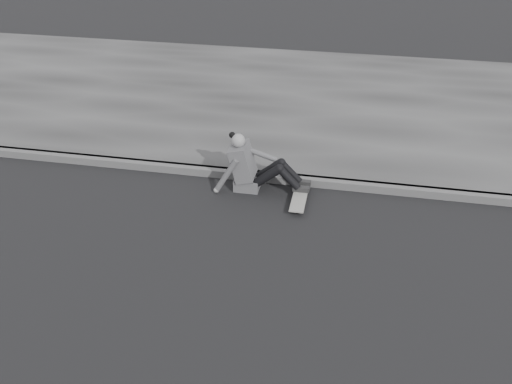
% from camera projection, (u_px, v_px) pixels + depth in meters
% --- Properties ---
extents(ground, '(80.00, 80.00, 0.00)m').
position_uv_depth(ground, '(328.00, 307.00, 6.24)').
color(ground, black).
rests_on(ground, ground).
extents(curb, '(24.00, 0.16, 0.12)m').
position_uv_depth(curb, '(343.00, 184.00, 8.37)').
color(curb, '#515151').
rests_on(curb, ground).
extents(sidewalk, '(24.00, 6.00, 0.12)m').
position_uv_depth(sidewalk, '(353.00, 105.00, 10.90)').
color(sidewalk, '#383838').
rests_on(sidewalk, ground).
extents(skateboard, '(0.20, 0.78, 0.09)m').
position_uv_depth(skateboard, '(300.00, 198.00, 8.03)').
color(skateboard, gray).
rests_on(skateboard, ground).
extents(seated_woman, '(1.38, 0.46, 0.88)m').
position_uv_depth(seated_woman, '(252.00, 167.00, 8.20)').
color(seated_woman, '#4F4F51').
rests_on(seated_woman, ground).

